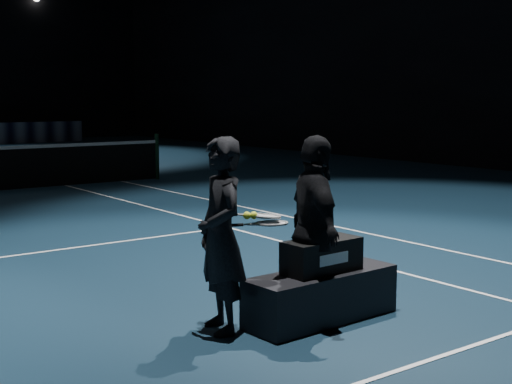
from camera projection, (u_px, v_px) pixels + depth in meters
net_post_right at (157, 157)px, 17.27m from camera, size 0.10×0.10×1.10m
player_bench at (321, 296)px, 6.37m from camera, size 1.50×0.56×0.44m
racket_bag at (322, 256)px, 6.32m from camera, size 0.75×0.35×0.30m
bag_signature at (334, 259)px, 6.19m from camera, size 0.34×0.02×0.10m
player_a at (221, 235)px, 5.99m from camera, size 0.52×0.68×1.66m
player_b at (315, 230)px, 6.23m from camera, size 0.74×1.06×1.66m
racket_lower at (272, 223)px, 6.11m from camera, size 0.71×0.44×0.03m
racket_upper at (265, 216)px, 6.13m from camera, size 0.71×0.40×0.10m
tennis_balls at (250, 213)px, 6.05m from camera, size 0.12×0.10×0.12m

